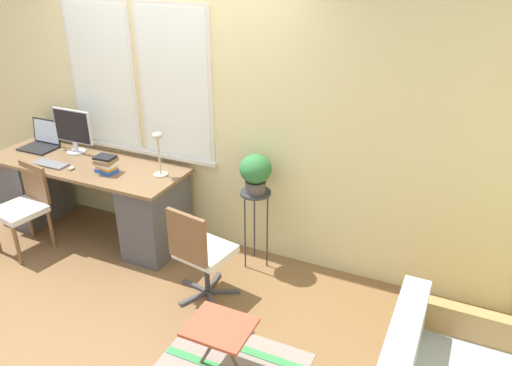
{
  "coord_description": "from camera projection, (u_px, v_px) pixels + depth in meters",
  "views": [
    {
      "loc": [
        2.49,
        -2.94,
        2.67
      ],
      "look_at": [
        1.05,
        0.17,
        1.01
      ],
      "focal_mm": 35.0,
      "sensor_mm": 36.0,
      "label": 1
    }
  ],
  "objects": [
    {
      "name": "office_chair_swivel",
      "position": [
        200.0,
        252.0,
        3.96
      ],
      "size": [
        0.52,
        0.52,
        0.86
      ],
      "rotation": [
        0.0,
        0.0,
        2.97
      ],
      "color": "#47474C",
      "rests_on": "ground_plane"
    },
    {
      "name": "desk",
      "position": [
        91.0,
        196.0,
        4.93
      ],
      "size": [
        2.02,
        0.7,
        0.77
      ],
      "color": "brown",
      "rests_on": "ground_plane"
    },
    {
      "name": "wall_back_with_window",
      "position": [
        177.0,
        102.0,
        4.56
      ],
      "size": [
        9.0,
        0.12,
        2.7
      ],
      "color": "beige",
      "rests_on": "ground_plane"
    },
    {
      "name": "monitor",
      "position": [
        73.0,
        130.0,
        4.91
      ],
      "size": [
        0.44,
        0.18,
        0.44
      ],
      "color": "silver",
      "rests_on": "desk"
    },
    {
      "name": "potted_plant",
      "position": [
        256.0,
        172.0,
        4.22
      ],
      "size": [
        0.27,
        0.27,
        0.34
      ],
      "color": "#514C47",
      "rests_on": "plant_stand"
    },
    {
      "name": "folding_stool",
      "position": [
        220.0,
        330.0,
        3.29
      ],
      "size": [
        0.43,
        0.36,
        0.41
      ],
      "color": "#B24C33",
      "rests_on": "ground_plane"
    },
    {
      "name": "keyboard",
      "position": [
        50.0,
        164.0,
        4.73
      ],
      "size": [
        0.35,
        0.14,
        0.02
      ],
      "color": "slate",
      "rests_on": "desk"
    },
    {
      "name": "desk_lamp",
      "position": [
        158.0,
        148.0,
        4.41
      ],
      "size": [
        0.13,
        0.13,
        0.41
      ],
      "color": "#BCB299",
      "rests_on": "desk"
    },
    {
      "name": "book_stack",
      "position": [
        106.0,
        164.0,
        4.54
      ],
      "size": [
        0.2,
        0.18,
        0.16
      ],
      "color": "#2851B2",
      "rests_on": "desk"
    },
    {
      "name": "desk_chair_wooden",
      "position": [
        24.0,
        205.0,
        4.66
      ],
      "size": [
        0.47,
        0.48,
        0.83
      ],
      "rotation": [
        0.0,
        0.0,
        -0.18
      ],
      "color": "brown",
      "rests_on": "ground_plane"
    },
    {
      "name": "laptop",
      "position": [
        41.0,
        142.0,
        5.11
      ],
      "size": [
        0.35,
        0.29,
        0.27
      ],
      "color": "black",
      "rests_on": "desk"
    },
    {
      "name": "plant_stand",
      "position": [
        256.0,
        201.0,
        4.34
      ],
      "size": [
        0.27,
        0.27,
        0.73
      ],
      "color": "#333338",
      "rests_on": "ground_plane"
    },
    {
      "name": "mouse",
      "position": [
        72.0,
        168.0,
        4.62
      ],
      "size": [
        0.04,
        0.07,
        0.03
      ],
      "color": "silver",
      "rests_on": "desk"
    },
    {
      "name": "ground_plane",
      "position": [
        143.0,
        270.0,
        4.51
      ],
      "size": [
        14.0,
        14.0,
        0.0
      ],
      "primitive_type": "plane",
      "color": "brown"
    }
  ]
}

